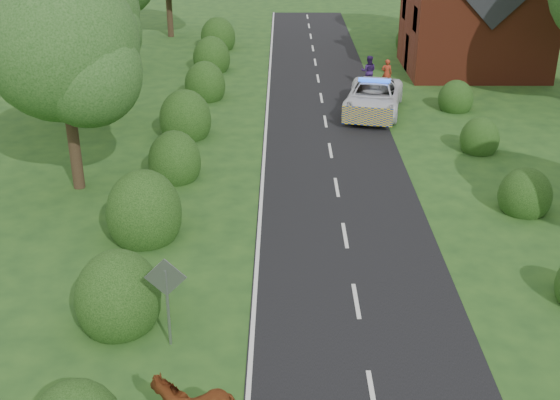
{
  "coord_description": "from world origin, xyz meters",
  "views": [
    {
      "loc": [
        -2.11,
        -12.89,
        11.04
      ],
      "look_at": [
        -2.19,
        8.06,
        1.3
      ],
      "focal_mm": 45.0,
      "sensor_mm": 36.0,
      "label": 1
    }
  ],
  "objects_px": {
    "police_van": "(373,97)",
    "pedestrian_purple": "(369,71)",
    "pedestrian_red": "(387,73)",
    "road_sign": "(166,289)"
  },
  "relations": [
    {
      "from": "road_sign",
      "to": "pedestrian_red",
      "type": "xyz_separation_m",
      "value": [
        8.79,
        24.14,
        -0.84
      ]
    },
    {
      "from": "police_van",
      "to": "pedestrian_purple",
      "type": "bearing_deg",
      "value": 98.95
    },
    {
      "from": "road_sign",
      "to": "pedestrian_purple",
      "type": "xyz_separation_m",
      "value": [
        7.79,
        24.38,
        -0.77
      ]
    },
    {
      "from": "police_van",
      "to": "pedestrian_red",
      "type": "bearing_deg",
      "value": 86.81
    },
    {
      "from": "road_sign",
      "to": "pedestrian_red",
      "type": "height_order",
      "value": "road_sign"
    },
    {
      "from": "road_sign",
      "to": "police_van",
      "type": "distance_m",
      "value": 20.9
    },
    {
      "from": "police_van",
      "to": "pedestrian_red",
      "type": "height_order",
      "value": "police_van"
    },
    {
      "from": "road_sign",
      "to": "pedestrian_purple",
      "type": "bearing_deg",
      "value": 72.29
    },
    {
      "from": "police_van",
      "to": "pedestrian_red",
      "type": "xyz_separation_m",
      "value": [
        1.29,
        4.65,
        0.01
      ]
    },
    {
      "from": "police_van",
      "to": "pedestrian_purple",
      "type": "xyz_separation_m",
      "value": [
        0.29,
        4.89,
        0.08
      ]
    }
  ]
}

